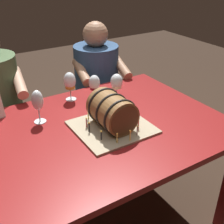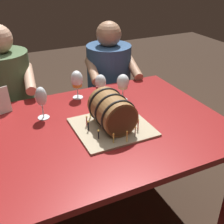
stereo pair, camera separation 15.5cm
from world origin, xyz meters
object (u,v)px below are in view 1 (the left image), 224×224
(wine_glass_red, at_px, (94,84))
(person_seated_right, at_px, (97,93))
(wine_glass_white, at_px, (117,82))
(wine_glass_empty, at_px, (38,101))
(wine_glass_amber, at_px, (70,82))
(dining_table, at_px, (101,140))
(barrel_cake, at_px, (112,113))

(wine_glass_red, height_order, person_seated_right, person_seated_right)
(wine_glass_white, distance_m, person_seated_right, 0.65)
(wine_glass_empty, relative_size, wine_glass_amber, 1.03)
(wine_glass_empty, xyz_separation_m, person_seated_right, (0.68, 0.56, -0.33))
(wine_glass_red, xyz_separation_m, wine_glass_amber, (-0.12, 0.11, 0.00))
(wine_glass_amber, bearing_deg, person_seated_right, 43.27)
(dining_table, bearing_deg, wine_glass_red, 67.41)
(wine_glass_red, xyz_separation_m, person_seated_right, (0.29, 0.49, -0.32))
(wine_glass_white, relative_size, wine_glass_amber, 0.94)
(person_seated_right, bearing_deg, wine_glass_empty, -140.71)
(barrel_cake, bearing_deg, person_seated_right, 66.16)
(barrel_cake, distance_m, wine_glass_empty, 0.42)
(dining_table, distance_m, wine_glass_empty, 0.42)
(wine_glass_amber, bearing_deg, barrel_cake, -84.78)
(wine_glass_white, height_order, wine_glass_amber, wine_glass_amber)
(person_seated_right, bearing_deg, wine_glass_red, -120.25)
(dining_table, bearing_deg, wine_glass_empty, 140.51)
(wine_glass_empty, height_order, person_seated_right, person_seated_right)
(wine_glass_red, bearing_deg, wine_glass_white, -20.41)
(dining_table, relative_size, wine_glass_amber, 7.32)
(person_seated_right, bearing_deg, wine_glass_white, -105.76)
(wine_glass_empty, bearing_deg, wine_glass_amber, 32.35)
(barrel_cake, relative_size, wine_glass_white, 2.25)
(barrel_cake, height_order, wine_glass_amber, barrel_cake)
(dining_table, relative_size, person_seated_right, 1.23)
(wine_glass_amber, xyz_separation_m, person_seated_right, (0.41, 0.38, -0.32))
(wine_glass_amber, bearing_deg, dining_table, -89.91)
(wine_glass_empty, xyz_separation_m, wine_glass_amber, (0.27, 0.17, -0.01))
(barrel_cake, relative_size, wine_glass_amber, 2.12)
(wine_glass_empty, distance_m, wine_glass_white, 0.53)
(wine_glass_amber, relative_size, person_seated_right, 0.17)
(barrel_cake, bearing_deg, wine_glass_empty, 138.71)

